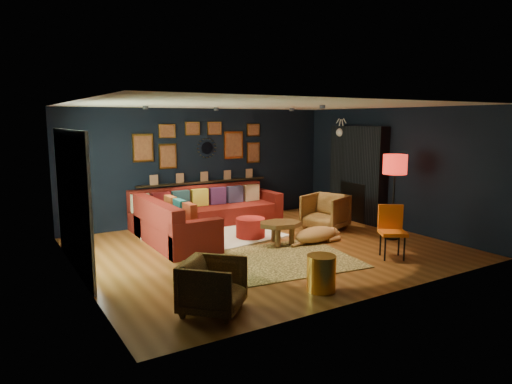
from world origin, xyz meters
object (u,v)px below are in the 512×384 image
floor_lamp (395,168)px  dog (316,232)px  armchair_right (325,210)px  orange_chair (392,227)px  pouf (250,228)px  sectional (196,217)px  armchair_left (213,284)px  gold_stool (321,273)px  coffee_table (280,226)px

floor_lamp → dog: (-1.50, 0.53, -1.19)m
armchair_right → orange_chair: 2.17m
orange_chair → floor_lamp: size_ratio=0.54×
floor_lamp → pouf: bearing=148.4°
sectional → pouf: size_ratio=5.89×
armchair_left → dog: 3.60m
sectional → armchair_left: sectional is taller
gold_stool → dog: gold_stool is taller
armchair_right → gold_stool: armchair_right is taller
armchair_right → coffee_table: bearing=-90.3°
sectional → pouf: bearing=-56.1°
coffee_table → armchair_left: 3.16m
coffee_table → floor_lamp: 2.53m
pouf → orange_chair: size_ratio=0.64×
armchair_left → orange_chair: size_ratio=0.81×
armchair_left → armchair_right: size_ratio=0.86×
orange_chair → armchair_right: bearing=114.0°
coffee_table → armchair_left: (-2.40, -2.06, -0.00)m
armchair_left → gold_stool: armchair_left is taller
gold_stool → orange_chair: (2.04, 0.61, 0.28)m
sectional → armchair_right: 2.78m
armchair_right → orange_chair: size_ratio=0.93×
coffee_table → gold_stool: (-0.82, -2.20, -0.12)m
pouf → armchair_left: size_ratio=0.80×
armchair_left → floor_lamp: bearing=-28.6°
sectional → armchair_left: (-1.47, -3.86, 0.04)m
sectional → armchair_left: bearing=-110.9°
gold_stool → orange_chair: size_ratio=0.56×
sectional → gold_stool: 4.00m
gold_stool → floor_lamp: floor_lamp is taller
armchair_left → floor_lamp: (4.59, 1.32, 1.05)m
gold_stool → floor_lamp: bearing=25.9°
coffee_table → armchair_left: armchair_left is taller
sectional → gold_stool: (0.11, -4.00, -0.07)m
orange_chair → dog: orange_chair is taller
coffee_table → armchair_right: armchair_right is taller
pouf → armchair_left: armchair_left is taller
coffee_table → dog: (0.68, -0.21, -0.15)m
armchair_right → floor_lamp: size_ratio=0.50×
coffee_table → dog: 0.73m
dog → coffee_table: bearing=160.5°
sectional → coffee_table: size_ratio=3.51×
orange_chair → dog: size_ratio=0.69×
coffee_table → pouf: (-0.21, 0.74, -0.15)m
orange_chair → dog: bearing=144.0°
orange_chair → sectional: bearing=155.1°
sectional → coffee_table: (0.93, -1.80, 0.05)m
sectional → dog: (1.61, -2.01, -0.10)m
orange_chair → floor_lamp: bearing=74.0°
sectional → floor_lamp: (3.11, -2.54, 1.09)m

